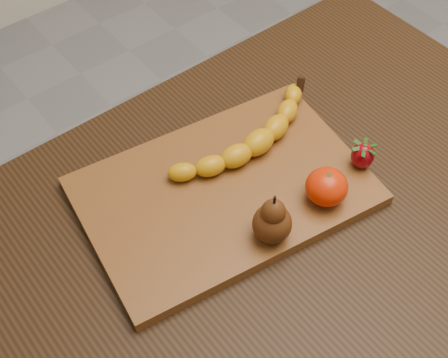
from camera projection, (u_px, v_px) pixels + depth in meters
table at (285, 228)px, 1.09m from camera, size 1.00×0.70×0.76m
cutting_board at (224, 191)px, 1.01m from camera, size 0.49×0.37×0.02m
banana at (258, 142)px, 1.03m from camera, size 0.27×0.09×0.04m
pear at (273, 217)px, 0.90m from camera, size 0.08×0.08×0.09m
mandarin at (327, 187)px, 0.96m from camera, size 0.08×0.08×0.06m
strawberry at (363, 155)px, 1.01m from camera, size 0.05×0.05×0.05m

